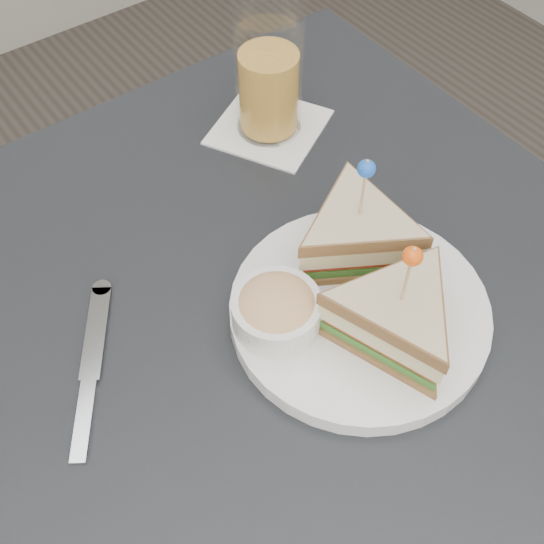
{
  "coord_description": "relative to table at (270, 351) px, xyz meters",
  "views": [
    {
      "loc": [
        -0.23,
        -0.32,
        1.33
      ],
      "look_at": [
        0.01,
        0.01,
        0.8
      ],
      "focal_mm": 45.0,
      "sensor_mm": 36.0,
      "label": 1
    }
  ],
  "objects": [
    {
      "name": "ground_plane",
      "position": [
        0.0,
        0.0,
        -0.67
      ],
      "size": [
        3.5,
        3.5,
        0.0
      ],
      "primitive_type": "plane",
      "color": "#3F3833"
    },
    {
      "name": "table",
      "position": [
        0.0,
        0.0,
        0.0
      ],
      "size": [
        0.8,
        0.8,
        0.75
      ],
      "color": "black",
      "rests_on": "ground"
    },
    {
      "name": "plate_meal",
      "position": [
        0.07,
        -0.05,
        0.12
      ],
      "size": [
        0.33,
        0.33,
        0.15
      ],
      "rotation": [
        0.0,
        0.0,
        0.33
      ],
      "color": "white",
      "rests_on": "table"
    },
    {
      "name": "cutlery_knife",
      "position": [
        -0.18,
        0.04,
        0.08
      ],
      "size": [
        0.13,
        0.17,
        0.01
      ],
      "rotation": [
        0.0,
        0.0,
        -0.6
      ],
      "color": "silver",
      "rests_on": "table"
    },
    {
      "name": "drink_set",
      "position": [
        0.17,
        0.23,
        0.15
      ],
      "size": [
        0.17,
        0.17,
        0.16
      ],
      "rotation": [
        0.0,
        0.0,
        0.5
      ],
      "color": "white",
      "rests_on": "table"
    }
  ]
}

